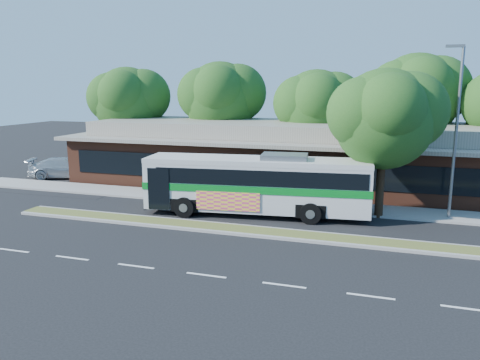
{
  "coord_description": "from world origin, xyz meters",
  "views": [
    {
      "loc": [
        6.22,
        -20.44,
        7.02
      ],
      "look_at": [
        -1.3,
        3.34,
        2.0
      ],
      "focal_mm": 35.0,
      "sensor_mm": 36.0,
      "label": 1
    }
  ],
  "objects": [
    {
      "name": "lamp_post",
      "position": [
        9.56,
        6.0,
        4.9
      ],
      "size": [
        0.93,
        0.18,
        9.07
      ],
      "color": "slate",
      "rests_on": "ground"
    },
    {
      "name": "plaza_building",
      "position": [
        0.0,
        12.99,
        2.13
      ],
      "size": [
        33.2,
        11.2,
        4.45
      ],
      "color": "#5A2C1C",
      "rests_on": "ground"
    },
    {
      "name": "sidewalk_tree",
      "position": [
        6.38,
        5.43,
        5.44
      ],
      "size": [
        5.88,
        5.27,
        7.96
      ],
      "color": "black",
      "rests_on": "ground"
    },
    {
      "name": "tree_bg_c",
      "position": [
        1.4,
        15.13,
        5.59
      ],
      "size": [
        6.24,
        5.6,
        8.26
      ],
      "color": "black",
      "rests_on": "ground"
    },
    {
      "name": "tree_bg_d",
      "position": [
        8.45,
        16.15,
        6.42
      ],
      "size": [
        6.91,
        6.2,
        9.37
      ],
      "color": "black",
      "rests_on": "ground"
    },
    {
      "name": "tree_bg_b",
      "position": [
        -6.57,
        16.14,
        6.14
      ],
      "size": [
        6.69,
        6.0,
        9.0
      ],
      "color": "black",
      "rests_on": "ground"
    },
    {
      "name": "ground",
      "position": [
        0.0,
        0.0,
        0.0
      ],
      "size": [
        120.0,
        120.0,
        0.0
      ],
      "primitive_type": "plane",
      "color": "black",
      "rests_on": "ground"
    },
    {
      "name": "sidewalk",
      "position": [
        0.0,
        6.4,
        0.06
      ],
      "size": [
        44.0,
        2.6,
        0.12
      ],
      "primitive_type": "cube",
      "color": "gray",
      "rests_on": "ground"
    },
    {
      "name": "median_strip",
      "position": [
        0.0,
        0.6,
        0.07
      ],
      "size": [
        26.0,
        1.1,
        0.15
      ],
      "primitive_type": "cube",
      "color": "#484D21",
      "rests_on": "ground"
    },
    {
      "name": "sedan",
      "position": [
        -17.51,
        9.55,
        0.79
      ],
      "size": [
        5.86,
        4.18,
        1.57
      ],
      "primitive_type": "imported",
      "rotation": [
        0.0,
        0.0,
        1.98
      ],
      "color": "#B1B5B8",
      "rests_on": "ground"
    },
    {
      "name": "parking_lot",
      "position": [
        -18.0,
        10.0,
        0.01
      ],
      "size": [
        14.0,
        12.0,
        0.01
      ],
      "primitive_type": "cube",
      "color": "black",
      "rests_on": "ground"
    },
    {
      "name": "transit_bus",
      "position": [
        -0.45,
        3.8,
        1.92
      ],
      "size": [
        12.46,
        4.04,
        3.44
      ],
      "rotation": [
        0.0,
        0.0,
        0.11
      ],
      "color": "beige",
      "rests_on": "ground"
    },
    {
      "name": "tree_bg_a",
      "position": [
        -14.58,
        15.14,
        5.87
      ],
      "size": [
        6.47,
        5.8,
        8.63
      ],
      "color": "black",
      "rests_on": "ground"
    }
  ]
}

